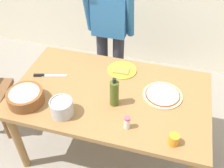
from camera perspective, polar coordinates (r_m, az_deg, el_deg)
ground at (r=2.70m, az=-0.29°, el=-13.65°), size 8.00×8.00×0.00m
dining_table at (r=2.19m, az=-0.35°, el=-3.60°), size 1.60×0.96×0.76m
person_cook at (r=2.66m, az=-0.43°, el=12.76°), size 0.49×0.25×1.62m
pizza_raw_on_board at (r=2.13m, az=11.06°, el=-2.36°), size 0.32×0.32×0.02m
plate_with_slice at (r=2.33m, az=2.20°, el=3.07°), size 0.26×0.26×0.02m
popcorn_bowl at (r=2.11m, az=-18.54°, el=-2.53°), size 0.28×0.28×0.11m
olive_oil_bottle at (r=1.95m, az=0.50°, el=-2.01°), size 0.07×0.07×0.26m
steel_pot at (r=1.95m, az=-10.99°, el=-5.09°), size 0.17×0.17×0.13m
cup_orange at (r=1.81m, az=13.40°, el=-11.78°), size 0.07×0.07×0.08m
salt_shaker at (r=1.84m, az=3.32°, el=-8.45°), size 0.04×0.04×0.11m
chef_knife at (r=2.35m, az=-14.28°, el=1.84°), size 0.29×0.10×0.02m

